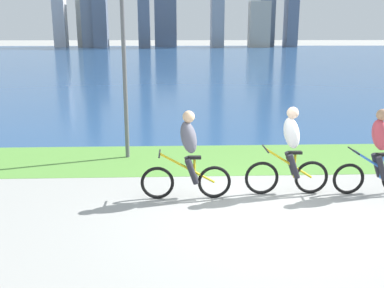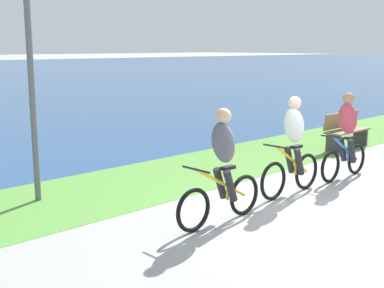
{
  "view_description": "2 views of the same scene",
  "coord_description": "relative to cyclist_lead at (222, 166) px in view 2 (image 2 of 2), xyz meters",
  "views": [
    {
      "loc": [
        -1.54,
        -6.94,
        3.03
      ],
      "look_at": [
        -1.19,
        1.6,
        0.83
      ],
      "focal_mm": 41.11,
      "sensor_mm": 36.0,
      "label": 1
    },
    {
      "loc": [
        -6.48,
        -4.04,
        2.51
      ],
      "look_at": [
        -1.11,
        1.59,
        1.02
      ],
      "focal_mm": 47.79,
      "sensor_mm": 36.0,
      "label": 2
    }
  ],
  "objects": [
    {
      "name": "lamppost_tall",
      "position": [
        -1.41,
        2.84,
        1.87
      ],
      "size": [
        0.28,
        0.28,
        4.16
      ],
      "color": "#595960",
      "rests_on": "ground"
    },
    {
      "name": "cyclist_trailing",
      "position": [
        1.92,
        0.16,
        0.01
      ],
      "size": [
        1.6,
        0.52,
        1.69
      ],
      "color": "black",
      "rests_on": "ground"
    },
    {
      "name": "bench_near_path",
      "position": [
        6.24,
        1.63,
        -0.38
      ],
      "size": [
        1.5,
        0.47,
        0.9
      ],
      "color": "olive",
      "rests_on": "ground"
    },
    {
      "name": "cyclist_lead",
      "position": [
        0.0,
        0.0,
        0.0
      ],
      "size": [
        1.68,
        0.52,
        1.66
      ],
      "color": "black",
      "rests_on": "ground"
    },
    {
      "name": "cyclist_distant_rear",
      "position": [
        3.58,
        0.1,
        -0.0
      ],
      "size": [
        1.56,
        0.52,
        1.65
      ],
      "color": "black",
      "rests_on": "ground"
    },
    {
      "name": "ground_plane",
      "position": [
        1.3,
        -0.77,
        -0.83
      ],
      "size": [
        300.0,
        300.0,
        0.0
      ],
      "primitive_type": "plane",
      "color": "#9E9E99"
    },
    {
      "name": "grass_strip_bayside",
      "position": [
        1.3,
        2.56,
        -0.83
      ],
      "size": [
        120.0,
        2.61,
        0.01
      ],
      "primitive_type": "cube",
      "color": "#59933D",
      "rests_on": "ground"
    }
  ]
}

